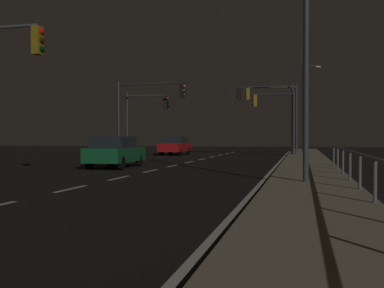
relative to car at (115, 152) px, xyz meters
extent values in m
plane|color=black|center=(2.41, -1.29, -0.82)|extent=(112.00, 112.00, 0.00)
cube|color=gray|center=(9.46, -1.29, -0.75)|extent=(2.78, 77.00, 0.14)
cube|color=silver|center=(2.41, -9.79, -0.82)|extent=(0.14, 2.00, 0.01)
cube|color=silver|center=(2.41, -5.79, -0.82)|extent=(0.14, 2.00, 0.01)
cube|color=silver|center=(2.41, -1.79, -0.82)|extent=(0.14, 2.00, 0.01)
cube|color=silver|center=(2.41, 2.21, -0.82)|extent=(0.14, 2.00, 0.01)
cube|color=silver|center=(2.41, 6.21, -0.82)|extent=(0.14, 2.00, 0.01)
cube|color=silver|center=(2.41, 10.21, -0.82)|extent=(0.14, 2.00, 0.01)
cube|color=silver|center=(2.41, 14.21, -0.82)|extent=(0.14, 2.00, 0.01)
cube|color=silver|center=(2.41, 18.21, -0.82)|extent=(0.14, 2.00, 0.01)
cube|color=silver|center=(2.41, 22.21, -0.82)|extent=(0.14, 2.00, 0.01)
cube|color=silver|center=(2.41, 26.21, -0.82)|extent=(0.14, 2.00, 0.01)
cube|color=silver|center=(7.81, 3.71, -0.82)|extent=(0.14, 53.00, 0.01)
cube|color=#14592D|center=(0.00, 0.07, -0.15)|extent=(1.92, 4.44, 0.70)
cube|color=#1E2328|center=(0.00, -0.18, 0.47)|extent=(1.66, 2.50, 0.55)
cylinder|color=black|center=(-0.83, 1.46, -0.50)|extent=(0.23, 0.64, 0.64)
cylinder|color=black|center=(0.77, 1.49, -0.50)|extent=(0.23, 0.64, 0.64)
cylinder|color=black|center=(-0.77, -1.36, -0.50)|extent=(0.23, 0.64, 0.64)
cylinder|color=black|center=(0.83, -1.32, -0.50)|extent=(0.23, 0.64, 0.64)
cube|color=#B71414|center=(-1.44, 17.67, -0.15)|extent=(1.88, 4.43, 0.70)
cube|color=#1E2328|center=(-1.44, 17.92, 0.47)|extent=(1.64, 2.49, 0.55)
cylinder|color=black|center=(-0.66, 16.25, -0.50)|extent=(0.23, 0.64, 0.64)
cylinder|color=black|center=(-2.26, 16.27, -0.50)|extent=(0.23, 0.64, 0.64)
cylinder|color=black|center=(-0.62, 19.06, -0.50)|extent=(0.23, 0.64, 0.64)
cylinder|color=black|center=(-2.22, 19.09, -0.50)|extent=(0.23, 0.64, 0.64)
cylinder|color=#38383D|center=(8.50, 17.28, 1.88)|extent=(0.16, 0.16, 5.12)
cylinder|color=#2D3033|center=(6.98, 17.14, 4.19)|extent=(3.06, 0.39, 0.11)
cube|color=olive|center=(5.45, 16.99, 3.67)|extent=(0.31, 0.36, 0.95)
sphere|color=red|center=(5.30, 16.98, 3.97)|extent=(0.20, 0.20, 0.20)
sphere|color=black|center=(5.30, 16.98, 3.67)|extent=(0.20, 0.20, 0.20)
sphere|color=black|center=(5.30, 16.98, 3.37)|extent=(0.20, 0.20, 0.20)
cube|color=olive|center=(0.38, -8.15, 4.01)|extent=(0.30, 0.35, 0.95)
sphere|color=red|center=(0.54, -8.16, 4.31)|extent=(0.20, 0.20, 0.20)
sphere|color=black|center=(0.54, -8.16, 4.01)|extent=(0.20, 0.20, 0.20)
sphere|color=black|center=(0.54, -8.16, 3.71)|extent=(0.20, 0.20, 0.20)
cylinder|color=#2D3033|center=(8.40, 17.40, 2.20)|extent=(0.16, 0.16, 5.76)
cylinder|color=#38383D|center=(6.23, 17.49, 4.83)|extent=(4.34, 0.29, 0.11)
cube|color=black|center=(4.06, 17.58, 4.31)|extent=(0.29, 0.35, 0.95)
sphere|color=red|center=(3.91, 17.59, 4.61)|extent=(0.20, 0.20, 0.20)
sphere|color=black|center=(3.91, 17.59, 4.31)|extent=(0.20, 0.20, 0.20)
sphere|color=black|center=(3.91, 17.59, 4.01)|extent=(0.20, 0.20, 0.20)
cylinder|color=#38383D|center=(-3.62, 9.99, 1.93)|extent=(0.16, 0.16, 5.50)
cylinder|color=#2D3033|center=(-1.24, 9.77, 4.42)|extent=(4.77, 0.56, 0.11)
cube|color=black|center=(1.14, 9.54, 3.90)|extent=(0.31, 0.36, 0.95)
sphere|color=red|center=(1.29, 9.53, 4.20)|extent=(0.20, 0.20, 0.20)
sphere|color=black|center=(1.29, 9.53, 3.90)|extent=(0.20, 0.20, 0.20)
sphere|color=black|center=(1.29, 9.53, 3.60)|extent=(0.20, 0.20, 0.20)
cylinder|color=#38383D|center=(8.73, 18.00, 2.18)|extent=(0.16, 0.16, 5.72)
cylinder|color=#4C4C51|center=(6.77, 17.77, 4.79)|extent=(3.93, 0.56, 0.11)
cube|color=olive|center=(4.81, 17.55, 4.27)|extent=(0.32, 0.37, 0.95)
sphere|color=red|center=(4.65, 17.53, 4.57)|extent=(0.20, 0.20, 0.20)
sphere|color=black|center=(4.65, 17.53, 4.27)|extent=(0.20, 0.20, 0.20)
sphere|color=black|center=(4.65, 17.53, 3.97)|extent=(0.20, 0.20, 0.20)
cylinder|color=#38383D|center=(-3.55, 11.56, 1.61)|extent=(0.16, 0.16, 4.85)
cylinder|color=#38383D|center=(-2.08, 11.62, 3.78)|extent=(2.94, 0.23, 0.11)
cube|color=black|center=(-0.62, 11.68, 3.26)|extent=(0.29, 0.35, 0.95)
sphere|color=red|center=(-0.46, 11.69, 3.56)|extent=(0.20, 0.20, 0.20)
sphere|color=black|center=(-0.46, 11.69, 3.26)|extent=(0.20, 0.20, 0.20)
sphere|color=black|center=(-0.46, 11.69, 2.96)|extent=(0.20, 0.20, 0.20)
cylinder|color=#38383D|center=(9.28, -7.36, 3.29)|extent=(0.18, 0.18, 7.95)
cylinder|color=#2D3033|center=(9.26, 23.74, 3.38)|extent=(0.18, 0.18, 8.12)
cylinder|color=#38383D|center=(9.92, 23.86, 7.29)|extent=(1.35, 0.33, 0.10)
ellipsoid|color=#F9D172|center=(10.58, 23.98, 7.19)|extent=(0.56, 0.36, 0.24)
cylinder|color=#59595E|center=(10.70, -12.24, -0.21)|extent=(0.09, 0.09, 0.95)
cylinder|color=#59595E|center=(10.70, -9.38, -0.21)|extent=(0.09, 0.09, 0.95)
cylinder|color=#59595E|center=(10.70, -6.53, -0.21)|extent=(0.09, 0.09, 0.95)
cylinder|color=#59595E|center=(10.70, -3.68, -0.21)|extent=(0.09, 0.09, 0.95)
cylinder|color=#59595E|center=(10.70, -0.83, -0.21)|extent=(0.09, 0.09, 0.95)
cylinder|color=#59595E|center=(10.70, 2.03, -0.21)|extent=(0.09, 0.09, 0.95)
cube|color=slate|center=(10.70, -9.38, 0.27)|extent=(0.06, 22.82, 0.06)
camera|label=1|loc=(9.16, -23.52, 0.74)|focal=46.57mm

